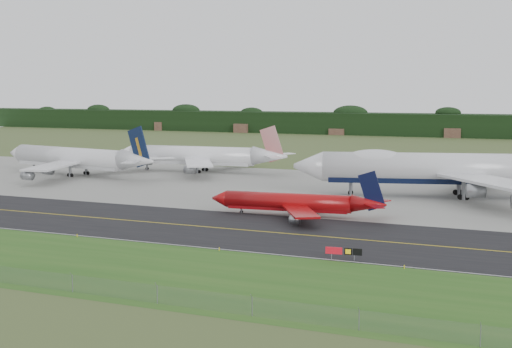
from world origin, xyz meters
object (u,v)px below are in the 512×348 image
object	(u,v)px
jet_navy_gold	(78,159)
taxiway_sign	(343,251)
jet_ba_747	(454,169)
jet_star_tail	(200,156)
jet_red_737	(297,203)

from	to	relation	value
jet_navy_gold	taxiway_sign	size ratio (longest dim) A/B	10.96
jet_ba_747	taxiway_sign	xyz separation A→B (m)	(-6.50, -69.36, -5.31)
jet_star_tail	taxiway_sign	xyz separation A→B (m)	(71.00, -91.78, -3.58)
taxiway_sign	jet_star_tail	bearing A→B (deg)	127.73
jet_ba_747	jet_star_tail	bearing A→B (deg)	163.86
jet_red_737	jet_ba_747	bearing A→B (deg)	56.50
jet_red_737	taxiway_sign	bearing A→B (deg)	-59.73
jet_ba_747	taxiway_sign	distance (m)	69.86
jet_red_737	taxiway_sign	distance (m)	36.66
jet_navy_gold	jet_ba_747	bearing A→B (deg)	-0.29
jet_star_tail	taxiway_sign	distance (m)	116.10
jet_ba_747	taxiway_sign	bearing A→B (deg)	-95.36
jet_navy_gold	jet_red_737	bearing A→B (deg)	-25.23
jet_red_737	jet_navy_gold	world-z (taller)	jet_navy_gold
taxiway_sign	jet_navy_gold	bearing A→B (deg)	144.95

